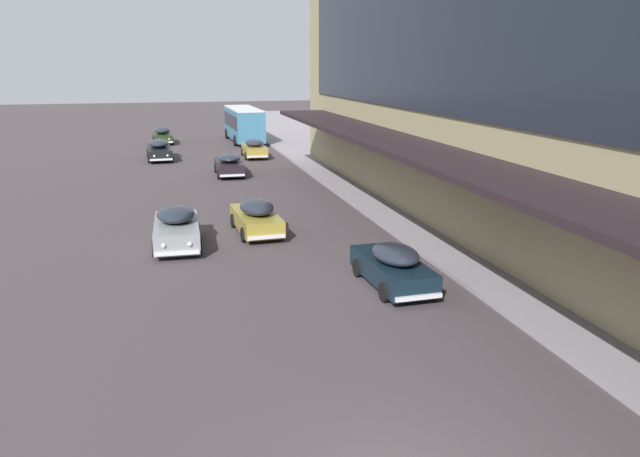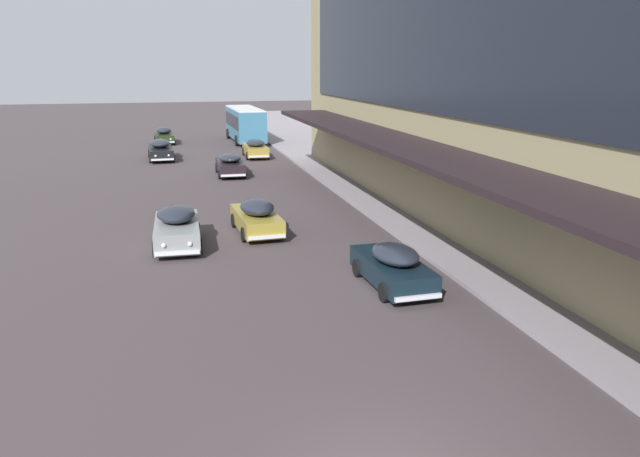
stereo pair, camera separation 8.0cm
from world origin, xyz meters
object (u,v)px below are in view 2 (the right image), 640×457
Objects in this scene: sedan_lead_near at (161,150)px; sedan_oncoming_rear at (255,148)px; sedan_oncoming_front at (177,227)px; sedan_trailing_near at (257,217)px; sedan_second_near at (164,136)px; sedan_lead_mid at (230,165)px; sedan_far_back at (393,266)px; transit_bus_kerbside_front at (245,122)px.

sedan_lead_near reaches higher than sedan_oncoming_rear.
sedan_oncoming_front is at bearing -105.57° from sedan_oncoming_rear.
sedan_trailing_near is (-3.35, -23.38, 0.03)m from sedan_oncoming_rear.
sedan_oncoming_front reaches higher than sedan_lead_near.
sedan_trailing_near is (3.51, 1.23, -0.04)m from sedan_oncoming_front.
sedan_lead_near is 1.12× the size of sedan_trailing_near.
sedan_second_near is at bearing 88.15° from sedan_lead_near.
sedan_lead_mid is (3.97, 16.60, -0.06)m from sedan_oncoming_front.
sedan_far_back reaches higher than sedan_lead_mid.
sedan_oncoming_front is 1.02× the size of sedan_trailing_near.
sedan_lead_mid is at bearing -77.59° from sedan_second_near.
sedan_oncoming_rear is 1.00× the size of sedan_oncoming_front.
sedan_oncoming_front reaches higher than sedan_oncoming_rear.
transit_bus_kerbside_front is at bearing 79.47° from sedan_lead_mid.
sedan_lead_near is 10.66m from sedan_second_near.
sedan_trailing_near is 34.79m from sedan_second_near.
sedan_oncoming_front is at bearing -88.62° from sedan_lead_near.
sedan_far_back is at bearing -82.69° from sedan_lead_mid.
sedan_lead_mid is (4.57, -8.56, -0.04)m from sedan_lead_near.
transit_bus_kerbside_front is 42.03m from sedan_far_back.
sedan_lead_near reaches higher than sedan_trailing_near.
sedan_second_near is at bearing 99.63° from sedan_far_back.
sedan_trailing_near is at bearing -80.24° from sedan_lead_near.
sedan_trailing_near reaches higher than sedan_oncoming_rear.
sedan_second_near is (0.34, 10.66, -0.03)m from sedan_lead_near.
sedan_oncoming_front is (0.60, -25.16, 0.03)m from sedan_lead_near.
sedan_trailing_near is at bearing 113.27° from sedan_far_back.
sedan_oncoming_rear is at bearing 90.20° from sedan_far_back.
sedan_lead_mid is at bearing -61.89° from sedan_lead_near.
sedan_lead_near is (-7.57, 31.96, 0.03)m from sedan_far_back.
sedan_second_near reaches higher than sedan_lead_mid.
sedan_lead_mid is (0.46, 15.37, -0.02)m from sedan_trailing_near.
sedan_lead_near is at bearing 175.83° from sedan_oncoming_rear.
transit_bus_kerbside_front is at bearing 78.09° from sedan_oncoming_front.
sedan_oncoming_rear is at bearing 81.85° from sedan_trailing_near.
sedan_second_near is 0.96× the size of sedan_lead_mid.
transit_bus_kerbside_front is 1.91× the size of sedan_lead_near.
sedan_lead_near is 1.10× the size of sedan_oncoming_front.
sedan_far_back is 23.60m from sedan_lead_mid.
sedan_oncoming_rear is at bearing 70.16° from sedan_lead_mid.
sedan_far_back is 0.87× the size of sedan_lead_near.
transit_bus_kerbside_front is at bearing 86.94° from sedan_oncoming_rear.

